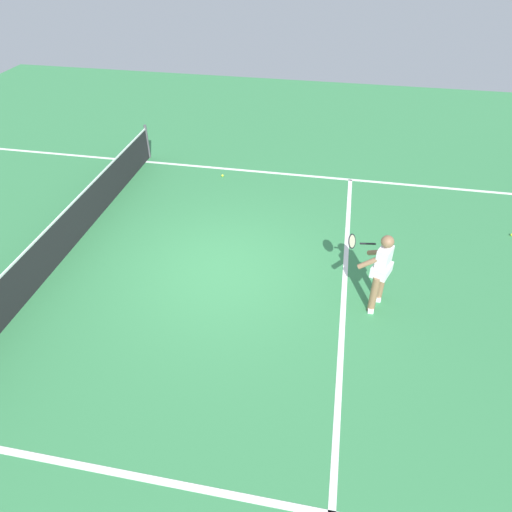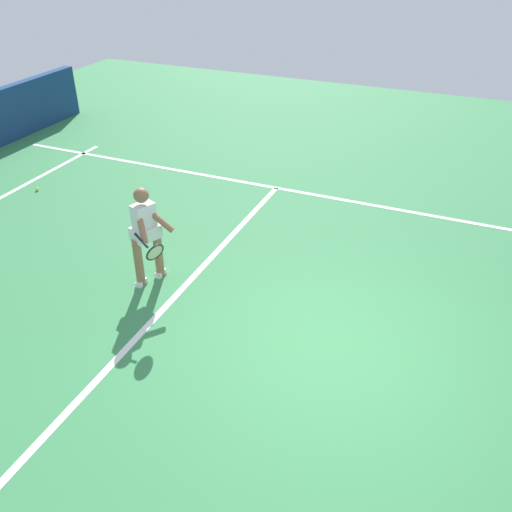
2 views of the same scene
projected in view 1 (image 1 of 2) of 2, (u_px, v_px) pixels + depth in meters
ground_plane at (221, 269)px, 9.32m from camera, size 25.66×25.66×0.00m
service_line_marking at (345, 284)px, 8.95m from camera, size 8.69×0.10×0.01m
sideline_left_marking at (138, 477)px, 5.94m from camera, size 0.10×17.74×0.01m
sideline_right_marking at (259, 172)px, 12.70m from camera, size 0.10×17.74×0.01m
court_net at (65, 233)px, 9.54m from camera, size 9.37×0.08×0.98m
tennis_player at (380, 268)px, 8.00m from camera, size 1.01×0.85×1.55m
tennis_ball_near at (512, 235)px, 10.23m from camera, size 0.07×0.07×0.07m
tennis_ball_far at (223, 176)px, 12.46m from camera, size 0.07×0.07×0.07m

